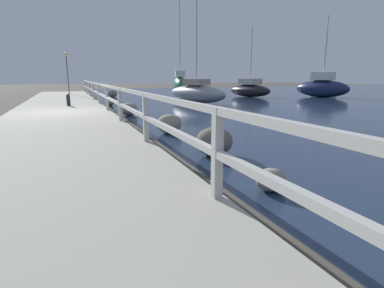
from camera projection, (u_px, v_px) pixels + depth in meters
ground_plane at (61, 118)px, 11.52m from camera, size 120.00×120.00×0.00m
dock_walkway at (61, 115)px, 11.49m from camera, size 3.74×36.00×0.23m
railing at (107, 93)px, 11.97m from camera, size 0.10×32.50×1.01m
boulder_upstream at (169, 124)px, 8.39m from camera, size 0.71×0.63×0.53m
boulder_near_dock at (129, 109)px, 12.19m from camera, size 0.70×0.63×0.52m
boulder_downstream at (112, 93)px, 23.34m from camera, size 0.78×0.70×0.58m
boulder_mid_strip at (214, 141)px, 5.97m from camera, size 0.76×0.68×0.57m
boulder_water_edge at (271, 180)px, 4.11m from camera, size 0.43×0.39×0.32m
boulder_far_strip at (110, 103)px, 16.34m from camera, size 0.38×0.34×0.29m
mooring_bollard at (68, 100)px, 13.83m from camera, size 0.17×0.17×0.56m
dock_lamp at (67, 62)px, 22.55m from camera, size 0.29×0.29×3.11m
sailboat_green at (180, 85)px, 25.89m from camera, size 2.19×3.86×7.86m
sailboat_black at (250, 89)px, 23.57m from camera, size 2.43×4.22×5.25m
sailboat_navy at (322, 87)px, 23.19m from camera, size 2.82×4.49×6.01m
sailboat_gray at (196, 93)px, 18.20m from camera, size 2.65×5.15×6.59m
sailboat_teal at (323, 85)px, 32.19m from camera, size 2.32×3.54×6.09m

